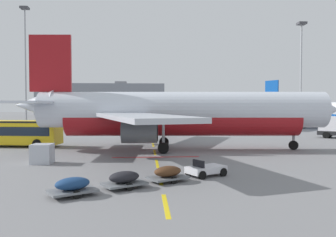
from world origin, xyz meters
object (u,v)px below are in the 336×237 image
object	(u,v)px
airliner_foreground	(177,113)
airliner_mid_left	(315,112)
apron_shuttle_bus	(9,131)
uld_cargo_container	(42,154)
apron_light_mast_near	(25,53)
baggage_train	(147,176)
apron_light_mast_far	(301,61)

from	to	relation	value
airliner_foreground	airliner_mid_left	xyz separation A→B (m)	(31.82, 32.28, -0.50)
airliner_foreground	apron_shuttle_bus	xyz separation A→B (m)	(-19.18, 4.44, -2.20)
uld_cargo_container	apron_light_mast_near	size ratio (longest dim) A/B	0.06
apron_shuttle_bus	baggage_train	xyz separation A→B (m)	(15.91, -20.42, -1.22)
airliner_foreground	baggage_train	bearing A→B (deg)	-101.58
baggage_train	apron_light_mast_near	world-z (taller)	apron_light_mast_near
airliner_mid_left	uld_cargo_container	bearing A→B (deg)	-137.40
apron_shuttle_bus	apron_light_mast_near	world-z (taller)	apron_light_mast_near
airliner_foreground	apron_light_mast_near	xyz separation A→B (m)	(-30.71, 44.48, 12.80)
uld_cargo_container	apron_light_mast_near	bearing A→B (deg)	109.88
airliner_foreground	uld_cargo_container	size ratio (longest dim) A/B	21.04
baggage_train	airliner_foreground	bearing A→B (deg)	78.42
airliner_foreground	baggage_train	distance (m)	16.66
airliner_foreground	apron_light_mast_far	xyz separation A→B (m)	(31.19, 37.76, 10.55)
apron_shuttle_bus	airliner_foreground	bearing A→B (deg)	-13.05
apron_shuttle_bus	uld_cargo_container	world-z (taller)	apron_shuttle_bus
apron_light_mast_near	apron_light_mast_far	bearing A→B (deg)	-6.20
airliner_foreground	airliner_mid_left	distance (m)	45.33
airliner_foreground	airliner_mid_left	world-z (taller)	airliner_foreground
airliner_mid_left	apron_light_mast_far	size ratio (longest dim) A/B	1.25
baggage_train	apron_light_mast_far	xyz separation A→B (m)	(34.46, 53.74, 13.97)
apron_light_mast_near	airliner_mid_left	bearing A→B (deg)	-11.04
apron_shuttle_bus	uld_cargo_container	bearing A→B (deg)	-58.94
airliner_mid_left	apron_light_mast_far	bearing A→B (deg)	96.60
apron_shuttle_bus	apron_light_mast_far	bearing A→B (deg)	33.49
apron_shuttle_bus	airliner_mid_left	bearing A→B (deg)	28.63
uld_cargo_container	baggage_train	bearing A→B (deg)	-43.72
apron_light_mast_far	apron_light_mast_near	bearing A→B (deg)	173.80
airliner_mid_left	uld_cargo_container	xyz separation A→B (m)	(-43.61, -40.11, -2.65)
apron_light_mast_near	apron_light_mast_far	xyz separation A→B (m)	(61.89, -6.72, -2.25)
apron_shuttle_bus	apron_light_mast_far	distance (m)	61.72
apron_shuttle_bus	baggage_train	distance (m)	25.91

